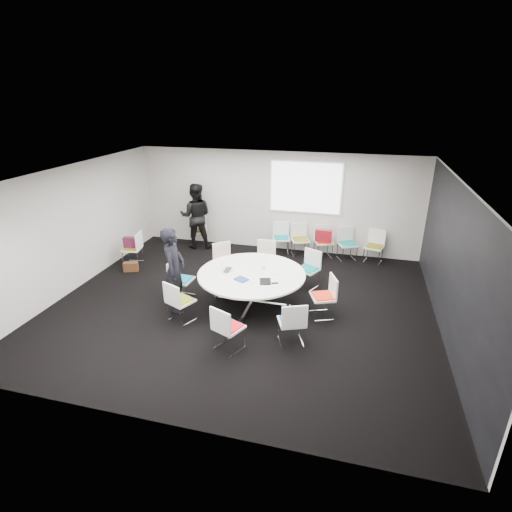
% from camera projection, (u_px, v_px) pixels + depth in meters
% --- Properties ---
extents(room_shell, '(8.08, 7.08, 2.88)m').
position_uv_depth(room_shell, '(246.00, 245.00, 8.10)').
color(room_shell, black).
rests_on(room_shell, ground).
extents(conference_table, '(2.28, 2.28, 0.73)m').
position_uv_depth(conference_table, '(252.00, 281.00, 8.50)').
color(conference_table, silver).
rests_on(conference_table, ground).
extents(projection_screen, '(1.90, 0.03, 1.35)m').
position_uv_depth(projection_screen, '(306.00, 188.00, 10.86)').
color(projection_screen, white).
rests_on(projection_screen, room_shell).
extents(chair_ring_a, '(0.59, 0.60, 0.88)m').
position_uv_depth(chair_ring_a, '(323.00, 304.00, 8.12)').
color(chair_ring_a, silver).
rests_on(chair_ring_a, ground).
extents(chair_ring_b, '(0.61, 0.60, 0.88)m').
position_uv_depth(chair_ring_b, '(308.00, 276.00, 9.35)').
color(chair_ring_b, silver).
rests_on(chair_ring_b, ground).
extents(chair_ring_c, '(0.49, 0.48, 0.88)m').
position_uv_depth(chair_ring_c, '(265.00, 265.00, 9.92)').
color(chair_ring_c, silver).
rests_on(chair_ring_c, ground).
extents(chair_ring_d, '(0.64, 0.64, 0.88)m').
position_uv_depth(chair_ring_d, '(225.00, 268.00, 9.78)').
color(chair_ring_d, silver).
rests_on(chair_ring_d, ground).
extents(chair_ring_e, '(0.48, 0.49, 0.88)m').
position_uv_depth(chair_ring_e, '(182.00, 287.00, 8.84)').
color(chair_ring_e, silver).
rests_on(chair_ring_e, ground).
extents(chair_ring_f, '(0.60, 0.60, 0.88)m').
position_uv_depth(chair_ring_f, '(181.00, 309.00, 7.95)').
color(chair_ring_f, silver).
rests_on(chair_ring_f, ground).
extents(chair_ring_g, '(0.60, 0.60, 0.88)m').
position_uv_depth(chair_ring_g, '(228.00, 336.00, 7.07)').
color(chair_ring_g, silver).
rests_on(chair_ring_g, ground).
extents(chair_ring_h, '(0.60, 0.59, 0.88)m').
position_uv_depth(chair_ring_h, '(292.00, 330.00, 7.24)').
color(chair_ring_h, silver).
rests_on(chair_ring_h, ground).
extents(chair_back_a, '(0.56, 0.55, 0.88)m').
position_uv_depth(chair_back_a, '(281.00, 244.00, 11.31)').
color(chair_back_a, silver).
rests_on(chair_back_a, ground).
extents(chair_back_b, '(0.59, 0.59, 0.88)m').
position_uv_depth(chair_back_b, '(300.00, 245.00, 11.20)').
color(chair_back_b, silver).
rests_on(chair_back_b, ground).
extents(chair_back_c, '(0.60, 0.59, 0.88)m').
position_uv_depth(chair_back_c, '(323.00, 247.00, 11.06)').
color(chair_back_c, silver).
rests_on(chair_back_c, ground).
extents(chair_back_d, '(0.61, 0.60, 0.88)m').
position_uv_depth(chair_back_d, '(347.00, 250.00, 10.89)').
color(chair_back_d, silver).
rests_on(chair_back_d, ground).
extents(chair_back_e, '(0.56, 0.55, 0.88)m').
position_uv_depth(chair_back_e, '(373.00, 253.00, 10.71)').
color(chair_back_e, silver).
rests_on(chair_back_e, ground).
extents(chair_spare_left, '(0.53, 0.53, 0.88)m').
position_uv_depth(chair_spare_left, '(133.00, 255.00, 10.58)').
color(chair_spare_left, silver).
rests_on(chair_spare_left, ground).
extents(chair_person_back, '(0.58, 0.57, 0.88)m').
position_uv_depth(chair_person_back, '(199.00, 236.00, 11.92)').
color(chair_person_back, silver).
rests_on(chair_person_back, ground).
extents(person_main, '(0.53, 0.72, 1.81)m').
position_uv_depth(person_main, '(174.00, 270.00, 8.16)').
color(person_main, black).
rests_on(person_main, ground).
extents(person_back, '(1.07, 0.92, 1.90)m').
position_uv_depth(person_back, '(196.00, 216.00, 11.51)').
color(person_back, black).
rests_on(person_back, ground).
extents(laptop, '(0.20, 0.30, 0.02)m').
position_uv_depth(laptop, '(229.00, 270.00, 8.53)').
color(laptop, '#333338').
rests_on(laptop, conference_table).
extents(laptop_lid, '(0.12, 0.29, 0.22)m').
position_uv_depth(laptop_lid, '(224.00, 263.00, 8.58)').
color(laptop_lid, silver).
rests_on(laptop_lid, conference_table).
extents(notebook_black, '(0.29, 0.34, 0.02)m').
position_uv_depth(notebook_black, '(265.00, 281.00, 8.03)').
color(notebook_black, black).
rests_on(notebook_black, conference_table).
extents(tablet_folio, '(0.32, 0.30, 0.03)m').
position_uv_depth(tablet_folio, '(241.00, 279.00, 8.12)').
color(tablet_folio, navy).
rests_on(tablet_folio, conference_table).
extents(papers_right, '(0.36, 0.36, 0.00)m').
position_uv_depth(papers_right, '(278.00, 272.00, 8.49)').
color(papers_right, white).
rests_on(papers_right, conference_table).
extents(papers_front, '(0.33, 0.26, 0.00)m').
position_uv_depth(papers_front, '(280.00, 277.00, 8.23)').
color(papers_front, white).
rests_on(papers_front, conference_table).
extents(cup, '(0.08, 0.08, 0.09)m').
position_uv_depth(cup, '(263.00, 267.00, 8.60)').
color(cup, white).
rests_on(cup, conference_table).
extents(phone, '(0.16, 0.12, 0.01)m').
position_uv_depth(phone, '(275.00, 283.00, 7.97)').
color(phone, black).
rests_on(phone, conference_table).
extents(maroon_bag, '(0.42, 0.21, 0.28)m').
position_uv_depth(maroon_bag, '(131.00, 242.00, 10.45)').
color(maroon_bag, '#571731').
rests_on(maroon_bag, chair_spare_left).
extents(brown_bag, '(0.39, 0.27, 0.24)m').
position_uv_depth(brown_bag, '(131.00, 267.00, 10.23)').
color(brown_bag, '#492A17').
rests_on(brown_bag, ground).
extents(red_jacket, '(0.44, 0.16, 0.36)m').
position_uv_depth(red_jacket, '(323.00, 236.00, 10.69)').
color(red_jacket, '#AF1521').
rests_on(red_jacket, chair_back_c).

